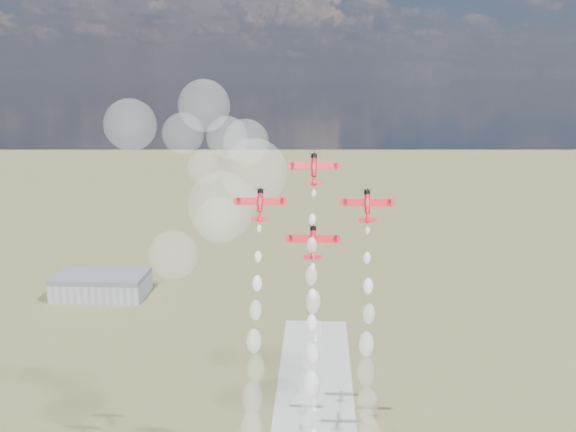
# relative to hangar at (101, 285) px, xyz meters

# --- Properties ---
(hangar) EXTENTS (50.00, 28.00, 13.00)m
(hangar) POSITION_rel_hangar_xyz_m (0.00, 0.00, 0.00)
(hangar) COLOR gray
(hangar) RESTS_ON ground
(plane_lead) EXTENTS (11.12, 5.49, 7.41)m
(plane_lead) POSITION_rel_hangar_xyz_m (119.51, -172.23, 92.55)
(plane_lead) COLOR red
(plane_lead) RESTS_ON ground
(plane_left) EXTENTS (11.12, 5.49, 7.41)m
(plane_left) POSITION_rel_hangar_xyz_m (106.88, -176.03, 84.57)
(plane_left) COLOR red
(plane_left) RESTS_ON ground
(plane_right) EXTENTS (11.12, 5.49, 7.41)m
(plane_right) POSITION_rel_hangar_xyz_m (132.13, -176.03, 84.57)
(plane_right) COLOR red
(plane_right) RESTS_ON ground
(plane_slot) EXTENTS (11.12, 5.49, 7.41)m
(plane_slot) POSITION_rel_hangar_xyz_m (119.51, -179.83, 76.60)
(plane_slot) COLOR red
(plane_slot) RESTS_ON ground
(smoke_trail_lead) EXTENTS (5.52, 21.97, 43.49)m
(smoke_trail_lead) POSITION_rel_hangar_xyz_m (119.26, -190.14, 54.92)
(smoke_trail_lead) COLOR white
(smoke_trail_lead) RESTS_ON plane_lead
(smoke_trail_left) EXTENTS (5.10, 22.64, 43.61)m
(smoke_trail_left) POSITION_rel_hangar_xyz_m (106.73, -194.07, 46.92)
(smoke_trail_left) COLOR white
(smoke_trail_left) RESTS_ON plane_left
(smoke_trail_right) EXTENTS (5.19, 22.84, 43.81)m
(smoke_trail_right) POSITION_rel_hangar_xyz_m (131.99, -194.29, 46.59)
(smoke_trail_right) COLOR white
(smoke_trail_right) RESTS_ON plane_right
(smoke_trail_slot) EXTENTS (5.17, 21.98, 44.15)m
(smoke_trail_slot) POSITION_rel_hangar_xyz_m (119.65, -197.52, 38.61)
(smoke_trail_slot) COLOR white
(smoke_trail_slot) RESTS_ON plane_slot
(drifted_smoke_cloud) EXTENTS (51.97, 31.73, 54.41)m
(drifted_smoke_cloud) POSITION_rel_hangar_xyz_m (91.19, -153.87, 88.71)
(drifted_smoke_cloud) COLOR white
(drifted_smoke_cloud) RESTS_ON ground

